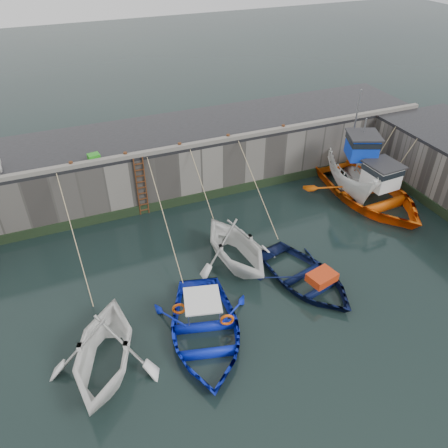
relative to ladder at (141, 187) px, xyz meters
name	(u,v)px	position (x,y,z in m)	size (l,w,h in m)	color
ground	(267,345)	(2.00, -9.91, -1.59)	(120.00, 120.00, 0.00)	black
quay_back	(166,159)	(2.00, 2.59, -0.09)	(30.00, 5.00, 3.00)	slate
road_back	(164,133)	(2.00, 2.59, 1.49)	(30.00, 5.00, 0.16)	black
kerb_back	(177,148)	(2.00, 0.24, 1.67)	(30.00, 0.30, 0.20)	slate
algae_back	(181,201)	(2.00, 0.05, -1.34)	(30.00, 0.08, 0.50)	black
ladder	(141,187)	(0.00, 0.00, 0.00)	(0.51, 0.08, 3.20)	#3F1E0F
boat_near_white	(107,366)	(-3.48, -8.63, -1.59)	(3.99, 4.63, 2.44)	white
boat_near_white_rope	(84,266)	(-3.48, -3.02, -1.59)	(0.04, 6.74, 3.10)	tan
boat_near_blue	(205,337)	(0.07, -8.71, -1.59)	(3.85, 5.39, 1.12)	#0C1FBA
boat_near_blue_rope	(163,248)	(0.07, -3.06, -1.59)	(0.04, 6.81, 3.10)	tan
boat_near_blacktrim	(235,261)	(2.81, -5.21, -1.59)	(3.92, 4.54, 2.39)	white
boat_near_blacktrim_rope	(205,215)	(2.81, -1.31, -1.59)	(0.04, 3.82, 3.10)	tan
boat_near_navy	(305,282)	(5.01, -7.60, -1.59)	(3.45, 4.83, 1.00)	#091138
boat_near_navy_rope	(253,218)	(5.01, -2.51, -1.59)	(0.04, 5.80, 3.10)	tan
boat_far_white	(354,170)	(11.48, -1.77, -0.54)	(4.68, 6.90, 5.49)	white
boat_far_orange	(369,192)	(11.50, -3.26, -1.10)	(5.66, 7.62, 4.51)	#FF630D
fish_crate	(94,157)	(-1.93, 0.63, 1.73)	(0.53, 0.44, 0.32)	#228D19
bollard_a	(71,164)	(-3.00, 0.34, 1.71)	(0.18, 0.18, 0.28)	#3F1E0F
bollard_b	(125,155)	(-0.50, 0.34, 1.71)	(0.18, 0.18, 0.28)	#3F1E0F
bollard_c	(180,145)	(2.20, 0.34, 1.71)	(0.18, 0.18, 0.28)	#3F1E0F
bollard_d	(228,137)	(4.80, 0.34, 1.71)	(0.18, 0.18, 0.28)	#3F1E0F
bollard_e	(283,127)	(8.00, 0.34, 1.71)	(0.18, 0.18, 0.28)	#3F1E0F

